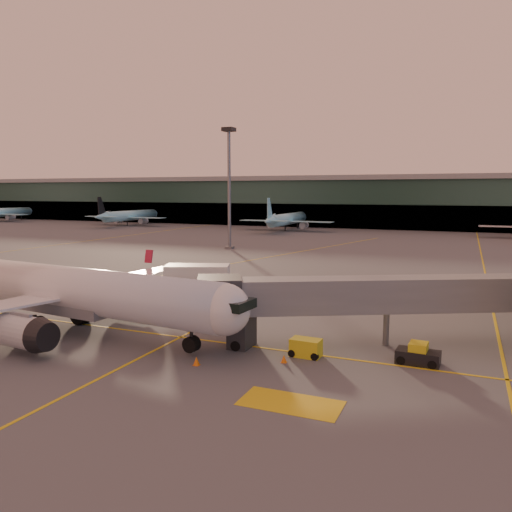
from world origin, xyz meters
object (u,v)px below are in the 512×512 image
at_px(catering_truck, 198,286).
at_px(pushback_tug, 418,355).
at_px(gpu_cart, 306,348).
at_px(main_airplane, 65,291).

distance_m(catering_truck, pushback_tug, 23.29).
height_order(catering_truck, gpu_cart, catering_truck).
bearing_deg(main_airplane, catering_truck, 60.62).
xyz_separation_m(catering_truck, pushback_tug, (22.07, -7.11, -2.18)).
relative_size(main_airplane, pushback_tug, 12.06).
height_order(main_airplane, gpu_cart, main_airplane).
relative_size(main_airplane, gpu_cart, 15.87).
distance_m(main_airplane, pushback_tug, 29.80).
bearing_deg(pushback_tug, gpu_cart, -165.10).
relative_size(main_airplane, catering_truck, 5.42).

